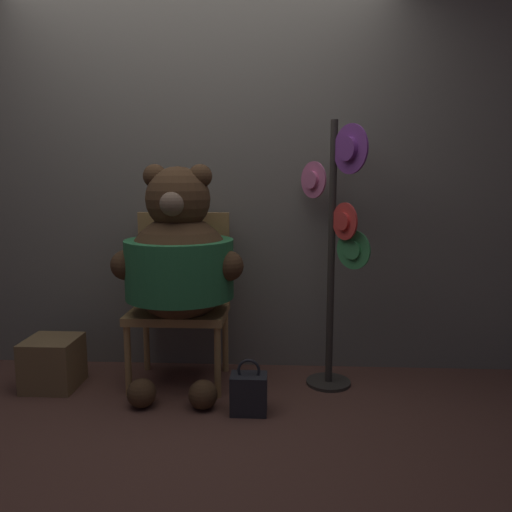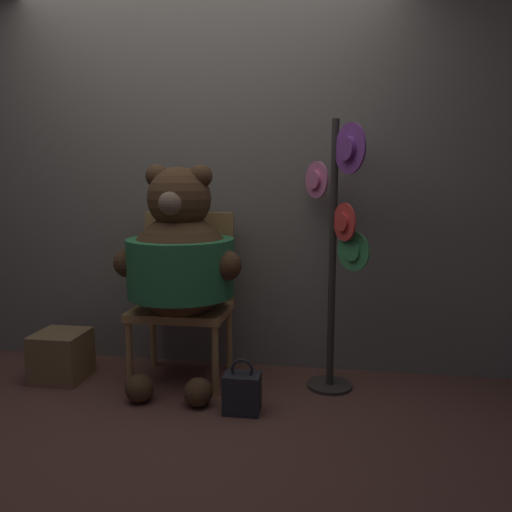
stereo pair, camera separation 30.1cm
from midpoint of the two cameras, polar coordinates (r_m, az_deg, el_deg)
name	(u,v)px [view 1 (the left image)]	position (r m, az deg, el deg)	size (l,w,h in m)	color
ground_plane	(184,404)	(3.05, -11.19, -16.31)	(14.00, 14.00, 0.00)	brown
wall_back	(199,182)	(3.43, -9.02, 8.38)	(8.00, 0.10, 2.53)	slate
chair	(181,292)	(3.25, -11.18, -4.06)	(0.60, 0.47, 1.07)	#B2844C
teddy_bear	(179,261)	(3.04, -11.58, -0.64)	(0.79, 0.70, 1.37)	#4C331E
hat_display_rack	(337,231)	(3.01, 6.47, 2.81)	(0.39, 0.48, 1.63)	#332D28
handbag_on_ground	(249,393)	(2.85, -3.96, -15.40)	(0.20, 0.14, 0.31)	#232328
wooden_crate	(53,363)	(3.46, -24.60, -11.09)	(0.31, 0.31, 0.31)	brown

